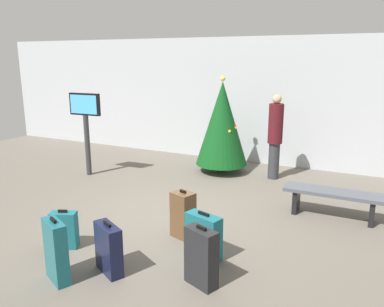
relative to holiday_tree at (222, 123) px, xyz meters
name	(u,v)px	position (x,y,z in m)	size (l,w,h in m)	color
ground_plane	(164,217)	(0.12, -2.97, -1.18)	(16.00, 16.00, 0.00)	#665E54
back_wall	(245,101)	(0.12, 1.27, 0.42)	(16.00, 0.20, 3.19)	#B7BCC1
holiday_tree	(222,123)	(0.00, 0.00, 0.00)	(1.22, 1.22, 2.27)	#4C3319
flight_info_kiosk	(86,120)	(-2.71, -1.58, 0.13)	(0.79, 0.13, 1.90)	#333338
waiting_bench	(333,197)	(2.74, -1.73, -0.81)	(1.64, 0.44, 0.48)	#4C5159
traveller_0	(275,135)	(1.26, 0.03, -0.17)	(0.40, 0.40, 1.90)	#333338
suitcase_0	(109,249)	(0.38, -4.81, -0.85)	(0.51, 0.38, 0.69)	#141938
suitcase_1	(64,230)	(-0.61, -4.55, -0.91)	(0.41, 0.31, 0.58)	#19606B
suitcase_2	(183,215)	(0.76, -3.49, -0.82)	(0.39, 0.35, 0.75)	brown
suitcase_3	(203,236)	(1.30, -3.94, -0.87)	(0.55, 0.34, 0.66)	#19606B
suitcase_4	(56,251)	(-0.07, -5.24, -0.79)	(0.47, 0.34, 0.82)	#19606B
suitcase_5	(201,257)	(1.56, -4.56, -0.81)	(0.45, 0.33, 0.77)	#232326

